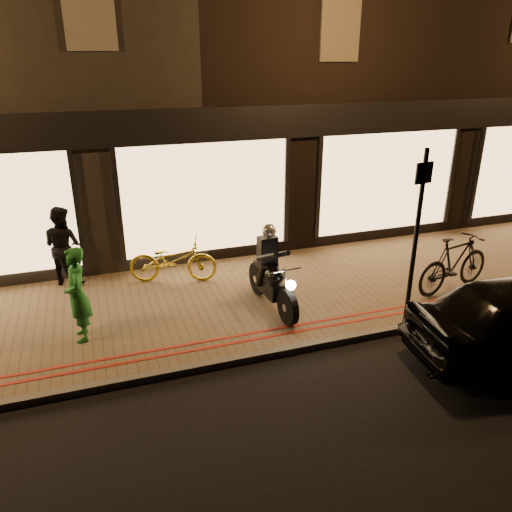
{
  "coord_description": "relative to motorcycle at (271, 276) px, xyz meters",
  "views": [
    {
      "loc": [
        -2.37,
        -6.29,
        4.49
      ],
      "look_at": [
        0.34,
        1.63,
        1.1
      ],
      "focal_mm": 35.0,
      "sensor_mm": 36.0,
      "label": 1
    }
  ],
  "objects": [
    {
      "name": "building_row",
      "position": [
        -0.58,
        7.54,
        3.51
      ],
      "size": [
        48.0,
        10.11,
        8.5
      ],
      "color": "black",
      "rests_on": "ground"
    },
    {
      "name": "red_kerb_lines",
      "position": [
        -0.58,
        -0.9,
        -0.61
      ],
      "size": [
        50.0,
        0.26,
        0.01
      ],
      "color": "maroon",
      "rests_on": "sidewalk"
    },
    {
      "name": "sign_post",
      "position": [
        2.19,
        -1.11,
        1.06
      ],
      "size": [
        0.35,
        0.09,
        3.0
      ],
      "rotation": [
        0.0,
        0.0,
        0.16
      ],
      "color": "black",
      "rests_on": "sidewalk"
    },
    {
      "name": "ground",
      "position": [
        -0.58,
        -1.45,
        -0.73
      ],
      "size": [
        90.0,
        90.0,
        0.0
      ],
      "primitive_type": "plane",
      "color": "black",
      "rests_on": "ground"
    },
    {
      "name": "sidewalk",
      "position": [
        -0.58,
        0.55,
        -0.67
      ],
      "size": [
        50.0,
        4.0,
        0.12
      ],
      "primitive_type": "cube",
      "color": "brown",
      "rests_on": "ground"
    },
    {
      "name": "person_dark",
      "position": [
        -3.59,
        2.35,
        0.2
      ],
      "size": [
        1.0,
        0.99,
        1.63
      ],
      "primitive_type": "imported",
      "rotation": [
        0.0,
        0.0,
        2.41
      ],
      "color": "black",
      "rests_on": "sidewalk"
    },
    {
      "name": "motorcycle",
      "position": [
        0.0,
        0.0,
        0.0
      ],
      "size": [
        0.6,
        1.94,
        1.59
      ],
      "rotation": [
        0.0,
        0.0,
        0.07
      ],
      "color": "black",
      "rests_on": "sidewalk"
    },
    {
      "name": "bicycle_dark",
      "position": [
        3.64,
        -0.5,
        -0.04
      ],
      "size": [
        1.99,
        0.93,
        1.16
      ],
      "primitive_type": "imported",
      "rotation": [
        0.0,
        0.0,
        1.78
      ],
      "color": "black",
      "rests_on": "sidewalk"
    },
    {
      "name": "person_green",
      "position": [
        -3.34,
        -0.03,
        0.18
      ],
      "size": [
        0.42,
        0.61,
        1.59
      ],
      "primitive_type": "imported",
      "rotation": [
        0.0,
        0.0,
        -1.5
      ],
      "color": "#1D6C25",
      "rests_on": "sidewalk"
    },
    {
      "name": "kerb_stone",
      "position": [
        -0.58,
        -1.4,
        -0.67
      ],
      "size": [
        50.0,
        0.14,
        0.12
      ],
      "primitive_type": "cube",
      "color": "#59544C",
      "rests_on": "ground"
    },
    {
      "name": "bicycle_gold",
      "position": [
        -1.51,
        1.72,
        -0.15
      ],
      "size": [
        1.89,
        1.11,
        0.94
      ],
      "primitive_type": "imported",
      "rotation": [
        0.0,
        0.0,
        1.28
      ],
      "color": "gold",
      "rests_on": "sidewalk"
    }
  ]
}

